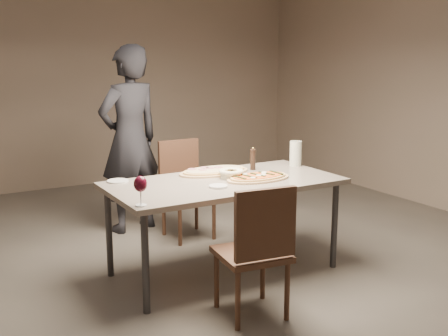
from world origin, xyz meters
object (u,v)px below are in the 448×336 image
bread_basket (231,173)px  ham_pizza (214,171)px  pepper_mill_left (253,159)px  chair_near (257,245)px  dining_table (224,188)px  carafe (296,153)px  chair_far (184,183)px  diner (130,139)px  zucchini_pizza (258,177)px

bread_basket → ham_pizza: bearing=95.3°
pepper_mill_left → bread_basket: bearing=-150.3°
ham_pizza → chair_near: 1.16m
dining_table → chair_near: bearing=-105.4°
bread_basket → carafe: bearing=10.6°
bread_basket → chair_far: chair_far is taller
ham_pizza → diner: diner is taller
zucchini_pizza → pepper_mill_left: (0.16, 0.32, 0.08)m
carafe → chair_near: size_ratio=0.24×
bread_basket → diner: 1.40m
zucchini_pizza → bread_basket: bread_basket is taller
ham_pizza → bread_basket: bearing=-96.8°
dining_table → pepper_mill_left: size_ratio=9.24×
pepper_mill_left → diner: bearing=119.2°
zucchini_pizza → carafe: bearing=4.4°
dining_table → zucchini_pizza: zucchini_pizza is taller
diner → bread_basket: bearing=90.6°
pepper_mill_left → ham_pizza: bearing=170.9°
chair_near → dining_table: bearing=81.8°
pepper_mill_left → carafe: carafe is taller
zucchini_pizza → ham_pizza: 0.42m
pepper_mill_left → chair_far: bearing=110.4°
pepper_mill_left → chair_near: (-0.64, -1.04, -0.33)m
zucchini_pizza → carafe: size_ratio=2.49×
zucchini_pizza → chair_near: (-0.48, -0.72, -0.25)m
zucchini_pizza → chair_near: 0.90m
bread_basket → dining_table: bearing=-155.7°
zucchini_pizza → diner: (-0.49, 1.50, 0.13)m
dining_table → carafe: carafe is taller
pepper_mill_left → carafe: 0.42m
dining_table → zucchini_pizza: 0.28m
ham_pizza → bread_basket: size_ratio=3.12×
chair_far → diner: (-0.37, 0.41, 0.39)m
chair_near → diner: size_ratio=0.51×
carafe → chair_near: (-1.05, -0.99, -0.35)m
dining_table → diner: 1.43m
zucchini_pizza → carafe: 0.65m
chair_far → diner: 0.68m
ham_pizza → diner: (-0.31, 1.12, 0.14)m
ham_pizza → chair_far: chair_far is taller
zucchini_pizza → dining_table: bearing=137.2°
pepper_mill_left → diner: (-0.65, 1.17, 0.06)m
zucchini_pizza → chair_near: chair_near is taller
carafe → chair_far: 1.12m
bread_basket → carafe: carafe is taller
diner → ham_pizza: bearing=92.3°
ham_pizza → carafe: 0.78m
carafe → bread_basket: bearing=-169.4°
dining_table → diner: (-0.24, 1.40, 0.21)m
bread_basket → zucchini_pizza: bearing=-40.5°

